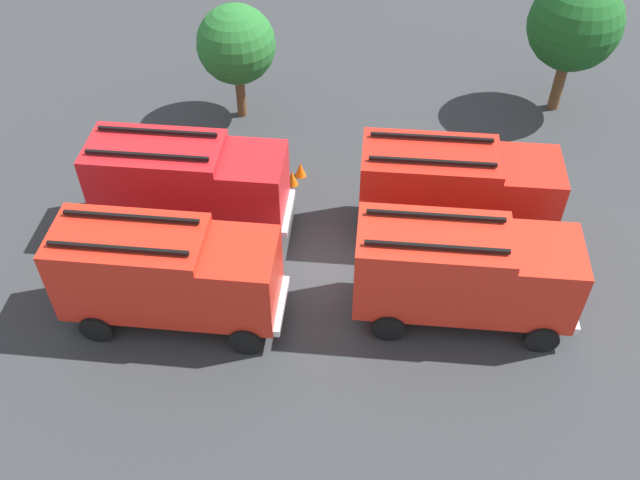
{
  "coord_description": "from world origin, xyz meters",
  "views": [
    {
      "loc": [
        0.09,
        -17.48,
        18.7
      ],
      "look_at": [
        0.0,
        0.0,
        1.4
      ],
      "focal_mm": 39.69,
      "sensor_mm": 36.0,
      "label": 1
    }
  ],
  "objects_px": {
    "traffic_cone_0": "(300,169)",
    "fire_truck_3": "(456,188)",
    "fire_truck_1": "(463,271)",
    "traffic_cone_2": "(292,178)",
    "firefighter_1": "(187,243)",
    "fire_truck_0": "(167,272)",
    "traffic_cone_1": "(181,173)",
    "fire_truck_2": "(188,182)",
    "tree_1": "(575,24)",
    "firefighter_0": "(502,178)",
    "tree_0": "(236,45)"
  },
  "relations": [
    {
      "from": "tree_1",
      "to": "traffic_cone_2",
      "type": "bearing_deg",
      "value": -154.82
    },
    {
      "from": "fire_truck_3",
      "to": "tree_0",
      "type": "distance_m",
      "value": 11.55
    },
    {
      "from": "firefighter_0",
      "to": "firefighter_1",
      "type": "bearing_deg",
      "value": -131.84
    },
    {
      "from": "tree_0",
      "to": "firefighter_1",
      "type": "bearing_deg",
      "value": -96.94
    },
    {
      "from": "fire_truck_0",
      "to": "firefighter_0",
      "type": "distance_m",
      "value": 13.51
    },
    {
      "from": "traffic_cone_0",
      "to": "fire_truck_3",
      "type": "bearing_deg",
      "value": -29.76
    },
    {
      "from": "tree_0",
      "to": "traffic_cone_0",
      "type": "xyz_separation_m",
      "value": [
        2.78,
        -4.4,
        -3.2
      ]
    },
    {
      "from": "fire_truck_1",
      "to": "traffic_cone_1",
      "type": "distance_m",
      "value": 12.68
    },
    {
      "from": "traffic_cone_1",
      "to": "fire_truck_1",
      "type": "bearing_deg",
      "value": -34.56
    },
    {
      "from": "fire_truck_0",
      "to": "fire_truck_1",
      "type": "xyz_separation_m",
      "value": [
        9.47,
        0.11,
        0.0
      ]
    },
    {
      "from": "fire_truck_2",
      "to": "firefighter_1",
      "type": "distance_m",
      "value": 2.3
    },
    {
      "from": "fire_truck_1",
      "to": "fire_truck_2",
      "type": "bearing_deg",
      "value": 160.25
    },
    {
      "from": "fire_truck_2",
      "to": "fire_truck_1",
      "type": "bearing_deg",
      "value": -19.38
    },
    {
      "from": "fire_truck_0",
      "to": "traffic_cone_0",
      "type": "relative_size",
      "value": 11.47
    },
    {
      "from": "fire_truck_0",
      "to": "tree_1",
      "type": "height_order",
      "value": "tree_1"
    },
    {
      "from": "fire_truck_2",
      "to": "firefighter_0",
      "type": "xyz_separation_m",
      "value": [
        11.9,
        1.68,
        -1.19
      ]
    },
    {
      "from": "tree_1",
      "to": "traffic_cone_1",
      "type": "bearing_deg",
      "value": -162.28
    },
    {
      "from": "tree_1",
      "to": "firefighter_1",
      "type": "bearing_deg",
      "value": -147.26
    },
    {
      "from": "fire_truck_1",
      "to": "fire_truck_3",
      "type": "bearing_deg",
      "value": 90.69
    },
    {
      "from": "fire_truck_0",
      "to": "firefighter_0",
      "type": "relative_size",
      "value": 4.31
    },
    {
      "from": "tree_1",
      "to": "firefighter_0",
      "type": "bearing_deg",
      "value": -119.94
    },
    {
      "from": "fire_truck_0",
      "to": "traffic_cone_0",
      "type": "distance_m",
      "value": 8.68
    },
    {
      "from": "traffic_cone_2",
      "to": "fire_truck_1",
      "type": "bearing_deg",
      "value": -49.77
    },
    {
      "from": "firefighter_1",
      "to": "traffic_cone_0",
      "type": "bearing_deg",
      "value": -161.36
    },
    {
      "from": "firefighter_1",
      "to": "tree_0",
      "type": "height_order",
      "value": "tree_0"
    },
    {
      "from": "traffic_cone_1",
      "to": "traffic_cone_2",
      "type": "distance_m",
      "value": 4.6
    },
    {
      "from": "fire_truck_2",
      "to": "tree_0",
      "type": "height_order",
      "value": "tree_0"
    },
    {
      "from": "fire_truck_0",
      "to": "firefighter_1",
      "type": "xyz_separation_m",
      "value": [
        0.13,
        2.54,
        -1.25
      ]
    },
    {
      "from": "traffic_cone_1",
      "to": "firefighter_0",
      "type": "bearing_deg",
      "value": -4.81
    },
    {
      "from": "traffic_cone_0",
      "to": "tree_1",
      "type": "bearing_deg",
      "value": 23.51
    },
    {
      "from": "fire_truck_1",
      "to": "traffic_cone_2",
      "type": "bearing_deg",
      "value": 135.33
    },
    {
      "from": "fire_truck_0",
      "to": "traffic_cone_2",
      "type": "bearing_deg",
      "value": 67.27
    },
    {
      "from": "fire_truck_2",
      "to": "firefighter_0",
      "type": "height_order",
      "value": "fire_truck_2"
    },
    {
      "from": "fire_truck_3",
      "to": "firefighter_1",
      "type": "distance_m",
      "value": 9.87
    },
    {
      "from": "traffic_cone_0",
      "to": "traffic_cone_1",
      "type": "height_order",
      "value": "traffic_cone_0"
    },
    {
      "from": "firefighter_1",
      "to": "traffic_cone_1",
      "type": "height_order",
      "value": "firefighter_1"
    },
    {
      "from": "firefighter_1",
      "to": "tree_0",
      "type": "distance_m",
      "value": 9.74
    },
    {
      "from": "fire_truck_3",
      "to": "firefighter_1",
      "type": "height_order",
      "value": "fire_truck_3"
    },
    {
      "from": "fire_truck_2",
      "to": "tree_0",
      "type": "relative_size",
      "value": 1.41
    },
    {
      "from": "fire_truck_1",
      "to": "tree_1",
      "type": "bearing_deg",
      "value": 68.67
    },
    {
      "from": "firefighter_0",
      "to": "fire_truck_2",
      "type": "bearing_deg",
      "value": -140.76
    },
    {
      "from": "fire_truck_1",
      "to": "fire_truck_3",
      "type": "distance_m",
      "value": 4.08
    },
    {
      "from": "traffic_cone_0",
      "to": "traffic_cone_2",
      "type": "height_order",
      "value": "traffic_cone_2"
    },
    {
      "from": "fire_truck_3",
      "to": "firefighter_0",
      "type": "xyz_separation_m",
      "value": [
        2.19,
        1.97,
        -1.19
      ]
    },
    {
      "from": "fire_truck_1",
      "to": "traffic_cone_2",
      "type": "xyz_separation_m",
      "value": [
        -5.75,
        6.79,
        -1.82
      ]
    },
    {
      "from": "tree_0",
      "to": "fire_truck_2",
      "type": "bearing_deg",
      "value": -99.24
    },
    {
      "from": "fire_truck_2",
      "to": "tree_1",
      "type": "distance_m",
      "value": 17.63
    },
    {
      "from": "firefighter_1",
      "to": "traffic_cone_2",
      "type": "xyz_separation_m",
      "value": [
        3.59,
        4.37,
        -0.58
      ]
    },
    {
      "from": "firefighter_1",
      "to": "fire_truck_3",
      "type": "bearing_deg",
      "value": 156.75
    },
    {
      "from": "fire_truck_3",
      "to": "fire_truck_0",
      "type": "bearing_deg",
      "value": -151.88
    }
  ]
}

